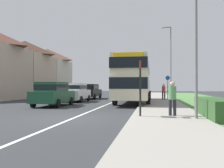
{
  "coord_description": "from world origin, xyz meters",
  "views": [
    {
      "loc": [
        3.53,
        -10.37,
        1.45
      ],
      "look_at": [
        0.79,
        5.67,
        1.6
      ],
      "focal_mm": 37.99,
      "sensor_mm": 36.0,
      "label": 1
    }
  ],
  "objects_px": {
    "parked_car_dark_green": "(53,93)",
    "parked_car_white": "(76,92)",
    "pedestrian_walking_away": "(164,91)",
    "bus_stop_sign": "(140,84)",
    "cycle_route_sign": "(168,86)",
    "parked_car_black": "(90,91)",
    "street_lamp_mid": "(170,58)",
    "double_decker_bus": "(134,78)",
    "street_lamp_near": "(193,18)",
    "pedestrian_at_stop": "(172,97)"
  },
  "relations": [
    {
      "from": "double_decker_bus",
      "to": "bus_stop_sign",
      "type": "relative_size",
      "value": 4.17
    },
    {
      "from": "parked_car_dark_green",
      "to": "parked_car_white",
      "type": "relative_size",
      "value": 1.02
    },
    {
      "from": "parked_car_black",
      "to": "pedestrian_at_stop",
      "type": "height_order",
      "value": "parked_car_black"
    },
    {
      "from": "parked_car_white",
      "to": "pedestrian_walking_away",
      "type": "relative_size",
      "value": 2.48
    },
    {
      "from": "double_decker_bus",
      "to": "street_lamp_near",
      "type": "height_order",
      "value": "street_lamp_near"
    },
    {
      "from": "parked_car_black",
      "to": "pedestrian_walking_away",
      "type": "height_order",
      "value": "parked_car_black"
    },
    {
      "from": "parked_car_dark_green",
      "to": "parked_car_black",
      "type": "distance_m",
      "value": 9.94
    },
    {
      "from": "pedestrian_walking_away",
      "to": "bus_stop_sign",
      "type": "distance_m",
      "value": 13.85
    },
    {
      "from": "parked_car_black",
      "to": "street_lamp_mid",
      "type": "height_order",
      "value": "street_lamp_mid"
    },
    {
      "from": "parked_car_white",
      "to": "parked_car_black",
      "type": "height_order",
      "value": "parked_car_white"
    },
    {
      "from": "bus_stop_sign",
      "to": "street_lamp_near",
      "type": "height_order",
      "value": "street_lamp_near"
    },
    {
      "from": "double_decker_bus",
      "to": "street_lamp_mid",
      "type": "relative_size",
      "value": 1.34
    },
    {
      "from": "parked_car_dark_green",
      "to": "parked_car_black",
      "type": "height_order",
      "value": "parked_car_dark_green"
    },
    {
      "from": "bus_stop_sign",
      "to": "street_lamp_mid",
      "type": "height_order",
      "value": "street_lamp_mid"
    },
    {
      "from": "parked_car_black",
      "to": "cycle_route_sign",
      "type": "distance_m",
      "value": 8.67
    },
    {
      "from": "pedestrian_at_stop",
      "to": "street_lamp_near",
      "type": "distance_m",
      "value": 3.48
    },
    {
      "from": "double_decker_bus",
      "to": "bus_stop_sign",
      "type": "distance_m",
      "value": 10.16
    },
    {
      "from": "pedestrian_at_stop",
      "to": "street_lamp_near",
      "type": "xyz_separation_m",
      "value": [
        0.79,
        -0.79,
        3.3
      ]
    },
    {
      "from": "parked_car_white",
      "to": "cycle_route_sign",
      "type": "height_order",
      "value": "cycle_route_sign"
    },
    {
      "from": "street_lamp_near",
      "to": "parked_car_black",
      "type": "bearing_deg",
      "value": 118.6
    },
    {
      "from": "parked_car_black",
      "to": "pedestrian_walking_away",
      "type": "distance_m",
      "value": 8.32
    },
    {
      "from": "parked_car_white",
      "to": "street_lamp_mid",
      "type": "bearing_deg",
      "value": 34.31
    },
    {
      "from": "pedestrian_walking_away",
      "to": "parked_car_black",
      "type": "bearing_deg",
      "value": 167.38
    },
    {
      "from": "parked_car_white",
      "to": "parked_car_black",
      "type": "relative_size",
      "value": 0.93
    },
    {
      "from": "parked_car_white",
      "to": "street_lamp_near",
      "type": "xyz_separation_m",
      "value": [
        8.71,
        -10.88,
        3.34
      ]
    },
    {
      "from": "pedestrian_walking_away",
      "to": "street_lamp_near",
      "type": "relative_size",
      "value": 0.22
    },
    {
      "from": "parked_car_black",
      "to": "double_decker_bus",
      "type": "bearing_deg",
      "value": -45.1
    },
    {
      "from": "parked_car_white",
      "to": "pedestrian_at_stop",
      "type": "distance_m",
      "value": 12.82
    },
    {
      "from": "double_decker_bus",
      "to": "parked_car_black",
      "type": "bearing_deg",
      "value": 134.9
    },
    {
      "from": "parked_car_dark_green",
      "to": "pedestrian_walking_away",
      "type": "xyz_separation_m",
      "value": [
        8.24,
        8.13,
        0.02
      ]
    },
    {
      "from": "pedestrian_at_stop",
      "to": "bus_stop_sign",
      "type": "height_order",
      "value": "bus_stop_sign"
    },
    {
      "from": "street_lamp_near",
      "to": "street_lamp_mid",
      "type": "relative_size",
      "value": 0.92
    },
    {
      "from": "parked_car_dark_green",
      "to": "pedestrian_at_stop",
      "type": "bearing_deg",
      "value": -32.91
    },
    {
      "from": "pedestrian_at_stop",
      "to": "street_lamp_mid",
      "type": "xyz_separation_m",
      "value": [
        1.06,
        16.21,
        3.64
      ]
    },
    {
      "from": "parked_car_black",
      "to": "street_lamp_near",
      "type": "xyz_separation_m",
      "value": [
        8.68,
        -15.92,
        3.35
      ]
    },
    {
      "from": "parked_car_dark_green",
      "to": "street_lamp_near",
      "type": "height_order",
      "value": "street_lamp_near"
    },
    {
      "from": "bus_stop_sign",
      "to": "pedestrian_walking_away",
      "type": "bearing_deg",
      "value": 83.14
    },
    {
      "from": "pedestrian_walking_away",
      "to": "parked_car_dark_green",
      "type": "bearing_deg",
      "value": -135.4
    },
    {
      "from": "bus_stop_sign",
      "to": "parked_car_dark_green",
      "type": "bearing_deg",
      "value": 139.53
    },
    {
      "from": "bus_stop_sign",
      "to": "street_lamp_mid",
      "type": "distance_m",
      "value": 17.11
    },
    {
      "from": "bus_stop_sign",
      "to": "cycle_route_sign",
      "type": "bearing_deg",
      "value": 81.67
    },
    {
      "from": "parked_car_dark_green",
      "to": "pedestrian_walking_away",
      "type": "relative_size",
      "value": 2.53
    },
    {
      "from": "pedestrian_at_stop",
      "to": "street_lamp_near",
      "type": "relative_size",
      "value": 0.22
    },
    {
      "from": "double_decker_bus",
      "to": "cycle_route_sign",
      "type": "bearing_deg",
      "value": 53.1
    },
    {
      "from": "parked_car_black",
      "to": "street_lamp_mid",
      "type": "xyz_separation_m",
      "value": [
        8.95,
        1.08,
        3.7
      ]
    },
    {
      "from": "cycle_route_sign",
      "to": "pedestrian_at_stop",
      "type": "bearing_deg",
      "value": -92.71
    },
    {
      "from": "parked_car_dark_green",
      "to": "street_lamp_mid",
      "type": "height_order",
      "value": "street_lamp_mid"
    },
    {
      "from": "cycle_route_sign",
      "to": "street_lamp_mid",
      "type": "bearing_deg",
      "value": 80.56
    },
    {
      "from": "cycle_route_sign",
      "to": "parked_car_white",
      "type": "bearing_deg",
      "value": -156.64
    },
    {
      "from": "street_lamp_near",
      "to": "cycle_route_sign",
      "type": "bearing_deg",
      "value": 90.53
    }
  ]
}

